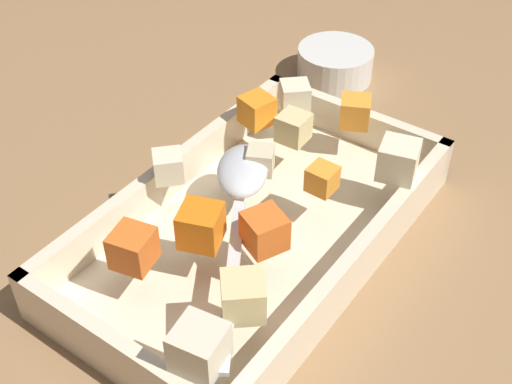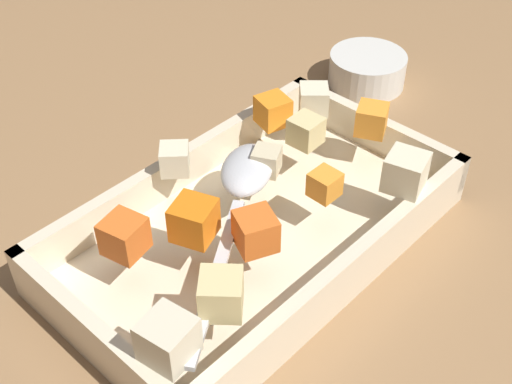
% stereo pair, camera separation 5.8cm
% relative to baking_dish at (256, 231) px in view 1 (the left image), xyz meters
% --- Properties ---
extents(ground_plane, '(4.00, 4.00, 0.00)m').
position_rel_baking_dish_xyz_m(ground_plane, '(-0.02, 0.01, -0.02)').
color(ground_plane, '#936D47').
extents(baking_dish, '(0.37, 0.21, 0.05)m').
position_rel_baking_dish_xyz_m(baking_dish, '(0.00, 0.00, 0.00)').
color(baking_dish, beige).
rests_on(baking_dish, ground_plane).
extents(carrot_chunk_far_left, '(0.04, 0.04, 0.03)m').
position_rel_baking_dish_xyz_m(carrot_chunk_far_left, '(-0.06, 0.01, 0.05)').
color(carrot_chunk_far_left, orange).
rests_on(carrot_chunk_far_left, baking_dish).
extents(carrot_chunk_near_left, '(0.02, 0.02, 0.02)m').
position_rel_baking_dish_xyz_m(carrot_chunk_near_left, '(0.05, -0.04, 0.05)').
color(carrot_chunk_near_left, orange).
rests_on(carrot_chunk_near_left, baking_dish).
extents(carrot_chunk_back_center, '(0.04, 0.04, 0.03)m').
position_rel_baking_dish_xyz_m(carrot_chunk_back_center, '(-0.04, -0.04, 0.05)').
color(carrot_chunk_back_center, orange).
rests_on(carrot_chunk_back_center, baking_dish).
extents(carrot_chunk_near_spoon, '(0.04, 0.04, 0.03)m').
position_rel_baking_dish_xyz_m(carrot_chunk_near_spoon, '(-0.11, 0.04, 0.05)').
color(carrot_chunk_near_spoon, orange).
rests_on(carrot_chunk_near_spoon, baking_dish).
extents(carrot_chunk_mid_left, '(0.04, 0.04, 0.03)m').
position_rel_baking_dish_xyz_m(carrot_chunk_mid_left, '(0.15, -0.01, 0.05)').
color(carrot_chunk_mid_left, orange).
rests_on(carrot_chunk_mid_left, baking_dish).
extents(carrot_chunk_center, '(0.04, 0.04, 0.03)m').
position_rel_baking_dish_xyz_m(carrot_chunk_center, '(0.10, 0.07, 0.05)').
color(carrot_chunk_center, orange).
rests_on(carrot_chunk_center, baking_dish).
extents(potato_chunk_front_center, '(0.04, 0.04, 0.03)m').
position_rel_baking_dish_xyz_m(potato_chunk_front_center, '(0.14, 0.05, 0.05)').
color(potato_chunk_front_center, beige).
rests_on(potato_chunk_front_center, baking_dish).
extents(potato_chunk_corner_nw, '(0.03, 0.03, 0.02)m').
position_rel_baking_dish_xyz_m(potato_chunk_corner_nw, '(0.04, 0.02, 0.05)').
color(potato_chunk_corner_nw, beige).
rests_on(potato_chunk_corner_nw, baking_dish).
extents(potato_chunk_near_right, '(0.03, 0.03, 0.03)m').
position_rel_baking_dish_xyz_m(potato_chunk_near_right, '(0.09, 0.02, 0.05)').
color(potato_chunk_near_right, '#E0CC89').
rests_on(potato_chunk_near_right, baking_dish).
extents(potato_chunk_rim_edge, '(0.04, 0.04, 0.03)m').
position_rel_baking_dish_xyz_m(potato_chunk_rim_edge, '(-0.10, -0.06, 0.05)').
color(potato_chunk_rim_edge, '#E0CC89').
rests_on(potato_chunk_rim_edge, baking_dish).
extents(potato_chunk_far_right, '(0.04, 0.04, 0.03)m').
position_rel_baking_dish_xyz_m(potato_chunk_far_right, '(-0.02, 0.08, 0.05)').
color(potato_chunk_far_right, beige).
rests_on(potato_chunk_far_right, baking_dish).
extents(potato_chunk_heap_top, '(0.04, 0.04, 0.03)m').
position_rel_baking_dish_xyz_m(potato_chunk_heap_top, '(0.10, -0.08, 0.05)').
color(potato_chunk_heap_top, beige).
rests_on(potato_chunk_heap_top, baking_dish).
extents(parsnip_chunk_corner_sw, '(0.04, 0.04, 0.03)m').
position_rel_baking_dish_xyz_m(parsnip_chunk_corner_sw, '(-0.16, -0.07, 0.05)').
color(parsnip_chunk_corner_sw, beige).
rests_on(parsnip_chunk_corner_sw, baking_dish).
extents(serving_spoon, '(0.22, 0.16, 0.02)m').
position_rel_baking_dish_xyz_m(serving_spoon, '(0.01, 0.02, 0.05)').
color(serving_spoon, silver).
rests_on(serving_spoon, baking_dish).
extents(small_prep_bowl, '(0.09, 0.09, 0.04)m').
position_rel_baking_dish_xyz_m(small_prep_bowl, '(0.29, 0.09, 0.00)').
color(small_prep_bowl, silver).
rests_on(small_prep_bowl, ground_plane).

